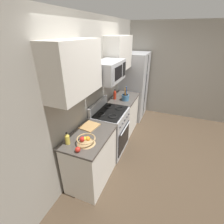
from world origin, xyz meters
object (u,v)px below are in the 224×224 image
at_px(range_oven, 110,131).
at_px(utensil_crock, 125,97).
at_px(fruit_basket, 86,140).
at_px(microwave, 109,71).
at_px(bottle_oil, 67,139).
at_px(refrigerator, 134,86).
at_px(apple_loose, 78,149).
at_px(cutting_board, 90,126).
at_px(bottle_hot_sauce, 115,95).

bearing_deg(range_oven, utensil_crock, -7.27).
height_order(range_oven, fruit_basket, range_oven).
relative_size(range_oven, utensil_crock, 3.22).
height_order(microwave, bottle_oil, microwave).
xyz_separation_m(refrigerator, bottle_oil, (-2.90, 0.20, 0.08)).
bearing_deg(bottle_oil, fruit_basket, -67.56).
distance_m(apple_loose, bottle_oil, 0.25).
distance_m(refrigerator, utensil_crock, 1.06).
bearing_deg(bottle_oil, cutting_board, -7.08).
relative_size(range_oven, apple_loose, 14.79).
height_order(utensil_crock, cutting_board, utensil_crock).
bearing_deg(range_oven, fruit_basket, -176.80).
height_order(utensil_crock, bottle_hot_sauce, utensil_crock).
bearing_deg(microwave, cutting_board, 171.69).
bearing_deg(cutting_board, microwave, -8.31).
bearing_deg(fruit_basket, refrigerator, 0.84).
distance_m(microwave, utensil_crock, 1.01).
xyz_separation_m(fruit_basket, bottle_oil, (-0.10, 0.24, 0.03)).
bearing_deg(apple_loose, bottle_hot_sauce, 6.08).
distance_m(microwave, bottle_oil, 1.36).
bearing_deg(microwave, apple_loose, -176.82).
bearing_deg(apple_loose, utensil_crock, -1.35).
xyz_separation_m(microwave, bottle_hot_sauce, (0.67, 0.14, -0.69)).
height_order(refrigerator, fruit_basket, refrigerator).
height_order(range_oven, refrigerator, refrigerator).
bearing_deg(apple_loose, fruit_basket, -4.39).
height_order(fruit_basket, apple_loose, fruit_basket).
xyz_separation_m(apple_loose, bottle_oil, (0.10, 0.22, 0.05)).
distance_m(utensil_crock, bottle_oil, 1.86).
xyz_separation_m(range_oven, fruit_basket, (-1.04, -0.06, 0.49)).
relative_size(fruit_basket, apple_loose, 3.62).
bearing_deg(apple_loose, range_oven, 2.01).
distance_m(range_oven, microwave, 1.23).
xyz_separation_m(range_oven, microwave, (-0.00, 0.03, 1.23)).
distance_m(range_oven, fruit_basket, 1.15).
height_order(refrigerator, microwave, microwave).
bearing_deg(microwave, refrigerator, -1.39).
height_order(refrigerator, cutting_board, refrigerator).
distance_m(microwave, bottle_hot_sauce, 0.98).
distance_m(refrigerator, microwave, 1.93).
relative_size(microwave, apple_loose, 9.91).
bearing_deg(cutting_board, utensil_crock, -8.84).
bearing_deg(bottle_oil, utensil_crock, -8.35).
bearing_deg(fruit_basket, cutting_board, 22.70).
bearing_deg(cutting_board, fruit_basket, -157.30).
relative_size(refrigerator, bottle_oil, 9.87).
bearing_deg(apple_loose, microwave, 3.18).
bearing_deg(bottle_hot_sauce, cutting_board, -178.08).
distance_m(utensil_crock, cutting_board, 1.34).
bearing_deg(refrigerator, range_oven, 179.44).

